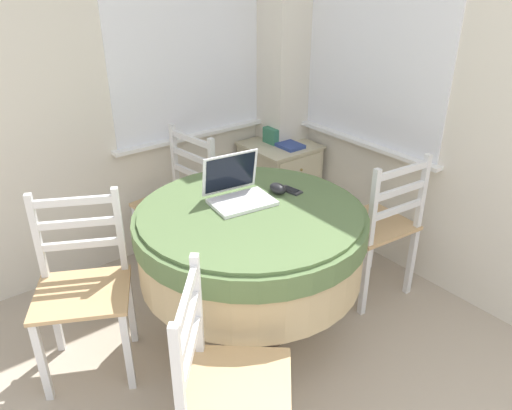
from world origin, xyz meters
name	(u,v)px	position (x,y,z in m)	size (l,w,h in m)	color
corner_room_shell	(321,93)	(1.04, 1.96, 1.28)	(4.08, 4.99, 2.55)	silver
round_dining_table	(251,238)	(0.62, 1.97, 0.61)	(1.14, 1.14, 0.77)	#4C3D2D
laptop	(238,191)	(0.63, 2.09, 0.82)	(0.33, 0.29, 0.23)	white
computer_mouse	(278,188)	(0.84, 2.03, 0.80)	(0.07, 0.10, 0.05)	black
cell_phone	(291,190)	(0.91, 2.01, 0.78)	(0.07, 0.13, 0.01)	#2D2D33
dining_chair_near_back_window	(179,204)	(0.68, 2.80, 0.46)	(0.44, 0.48, 0.91)	tan
dining_chair_near_right_window	(377,228)	(1.43, 1.82, 0.46)	(0.46, 0.42, 0.91)	tan
dining_chair_camera_near	(227,390)	(0.05, 1.37, 0.46)	(0.57, 0.58, 0.91)	tan
dining_chair_left_flank	(83,288)	(-0.14, 2.29, 0.46)	(0.56, 0.54, 0.91)	tan
corner_cabinet	(279,185)	(1.56, 2.86, 0.32)	(0.47, 0.49, 0.65)	beige
storage_box	(277,134)	(1.58, 2.92, 0.70)	(0.17, 0.13, 0.11)	#387A5B
book_on_cabinet	(287,144)	(1.58, 2.80, 0.66)	(0.15, 0.25, 0.02)	#33478C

